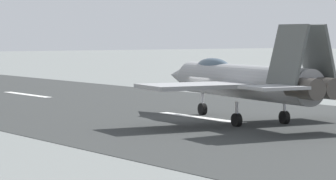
{
  "coord_description": "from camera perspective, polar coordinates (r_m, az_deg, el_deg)",
  "views": [
    {
      "loc": [
        -40.23,
        31.13,
        5.09
      ],
      "look_at": [
        -4.9,
        5.86,
        2.2
      ],
      "focal_mm": 88.44,
      "sensor_mm": 36.0,
      "label": 1
    }
  ],
  "objects": [
    {
      "name": "marker_cone_far",
      "position": [
        76.4,
        0.25,
        0.19
      ],
      "size": [
        0.44,
        0.44,
        0.55
      ],
      "primitive_type": "cone",
      "color": "orange",
      "rests_on": "ground"
    },
    {
      "name": "marker_cone_mid",
      "position": [
        63.52,
        9.2,
        -0.59
      ],
      "size": [
        0.44,
        0.44,
        0.55
      ],
      "primitive_type": "cone",
      "color": "orange",
      "rests_on": "ground"
    },
    {
      "name": "fighter_jet",
      "position": [
        48.37,
        5.2,
        0.67
      ],
      "size": [
        17.77,
        13.84,
        5.66
      ],
      "color": "gray",
      "rests_on": "ground"
    },
    {
      "name": "ground_plane",
      "position": [
        51.12,
        2.15,
        -1.91
      ],
      "size": [
        400.0,
        400.0,
        0.0
      ],
      "primitive_type": "plane",
      "color": "slate"
    },
    {
      "name": "runway_strip",
      "position": [
        51.11,
        2.16,
        -1.9
      ],
      "size": [
        240.0,
        26.0,
        0.02
      ],
      "color": "#2E3130",
      "rests_on": "ground"
    }
  ]
}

